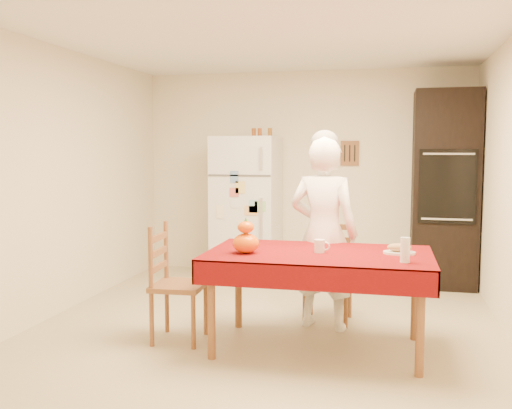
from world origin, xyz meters
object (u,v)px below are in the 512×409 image
(refrigerator, at_px, (247,207))
(bread_plate, at_px, (399,253))
(wine_glass, at_px, (405,250))
(coffee_mug, at_px, (319,246))
(chair_left, at_px, (171,278))
(seated_woman, at_px, (324,233))
(pumpkin_lower, at_px, (246,243))
(chair_far, at_px, (329,264))
(oven_cabinet, at_px, (445,189))
(dining_table, at_px, (319,261))

(refrigerator, height_order, bread_plate, refrigerator)
(wine_glass, bearing_deg, coffee_mug, 158.56)
(chair_left, xyz_separation_m, seated_woman, (1.16, 0.60, 0.32))
(refrigerator, height_order, chair_left, refrigerator)
(chair_left, relative_size, pumpkin_lower, 4.70)
(refrigerator, xyz_separation_m, pumpkin_lower, (0.61, -2.50, -0.01))
(chair_far, relative_size, bread_plate, 3.96)
(refrigerator, bearing_deg, chair_far, -53.20)
(refrigerator, bearing_deg, bread_plate, -52.43)
(chair_left, distance_m, wine_glass, 1.86)
(oven_cabinet, distance_m, seated_woman, 2.18)
(seated_woman, bearing_deg, oven_cabinet, -111.54)
(refrigerator, height_order, dining_table, refrigerator)
(oven_cabinet, relative_size, dining_table, 1.29)
(chair_left, distance_m, coffee_mug, 1.23)
(chair_left, bearing_deg, coffee_mug, -90.75)
(dining_table, bearing_deg, bread_plate, 6.16)
(refrigerator, relative_size, chair_left, 1.79)
(chair_far, bearing_deg, seated_woman, -94.18)
(oven_cabinet, height_order, dining_table, oven_cabinet)
(refrigerator, distance_m, bread_plate, 2.87)
(pumpkin_lower, height_order, wine_glass, wine_glass)
(oven_cabinet, xyz_separation_m, wine_glass, (-0.50, -2.65, -0.25))
(dining_table, relative_size, pumpkin_lower, 8.41)
(dining_table, distance_m, coffee_mug, 0.12)
(dining_table, height_order, chair_far, chair_far)
(oven_cabinet, xyz_separation_m, dining_table, (-1.13, -2.39, -0.41))
(coffee_mug, bearing_deg, pumpkin_lower, -165.03)
(seated_woman, xyz_separation_m, pumpkin_lower, (-0.51, -0.71, 0.01))
(dining_table, relative_size, chair_far, 1.79)
(coffee_mug, xyz_separation_m, wine_glass, (0.63, -0.25, 0.04))
(oven_cabinet, xyz_separation_m, chair_far, (-1.13, -1.59, -0.59))
(refrigerator, bearing_deg, oven_cabinet, 1.18)
(refrigerator, distance_m, pumpkin_lower, 2.57)
(coffee_mug, distance_m, bread_plate, 0.60)
(oven_cabinet, xyz_separation_m, bread_plate, (-0.53, -2.32, -0.33))
(chair_left, bearing_deg, dining_table, -90.09)
(chair_far, bearing_deg, bread_plate, -48.82)
(refrigerator, height_order, pumpkin_lower, refrigerator)
(oven_cabinet, distance_m, dining_table, 2.67)
(dining_table, distance_m, chair_left, 1.20)
(chair_far, xyz_separation_m, chair_left, (-1.19, -0.85, 0.00))
(chair_far, bearing_deg, oven_cabinet, 56.69)
(chair_far, height_order, chair_left, same)
(refrigerator, xyz_separation_m, coffee_mug, (1.16, -2.35, -0.04))
(bread_plate, bearing_deg, oven_cabinet, 77.15)
(refrigerator, xyz_separation_m, wine_glass, (1.78, -2.60, -0.00))
(chair_far, distance_m, pumpkin_lower, 1.15)
(chair_far, xyz_separation_m, coffee_mug, (0.00, -0.81, 0.30))
(wine_glass, relative_size, bread_plate, 0.73)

